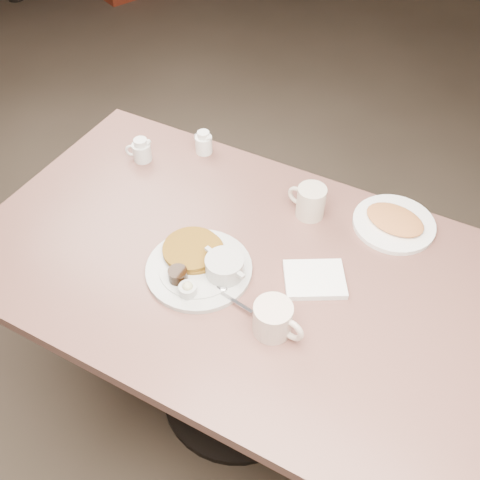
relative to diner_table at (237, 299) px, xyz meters
The scene contains 9 objects.
room 0.82m from the diner_table, ahead, with size 7.04×8.04×2.84m.
diner_table is the anchor object (origin of this frame).
main_plate 0.22m from the diner_table, 133.56° to the right, with size 0.38×0.36×0.07m.
coffee_mug_near 0.32m from the diner_table, 39.42° to the right, with size 0.14×0.11×0.09m.
napkin 0.28m from the diner_table, ahead, with size 0.20×0.19×0.02m.
coffee_mug_far 0.36m from the diner_table, 69.80° to the left, with size 0.13×0.10×0.10m.
creamer_left 0.59m from the diner_table, 153.07° to the left, with size 0.09×0.07×0.08m.
creamer_right 0.55m from the diner_table, 131.00° to the left, with size 0.08×0.07×0.08m.
hash_plate 0.52m from the diner_table, 45.23° to the left, with size 0.28×0.28×0.04m.
Camera 1 is at (0.48, -0.87, 1.90)m, focal length 40.87 mm.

